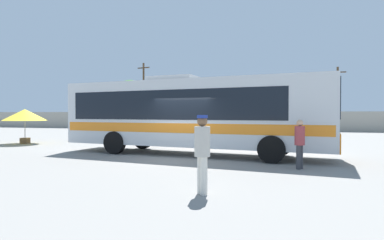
% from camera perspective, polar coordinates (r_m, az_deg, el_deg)
% --- Properties ---
extents(ground_plane, '(300.00, 300.00, 0.00)m').
position_cam_1_polar(ground_plane, '(23.08, 5.62, -3.49)').
color(ground_plane, gray).
extents(perimeter_wall, '(80.00, 0.30, 2.10)m').
position_cam_1_polar(perimeter_wall, '(36.34, 9.35, -0.18)').
color(perimeter_wall, '#9E998C').
rests_on(perimeter_wall, ground_plane).
extents(coach_bus_silver_orange, '(12.38, 4.06, 3.56)m').
position_cam_1_polar(coach_bus_silver_orange, '(14.54, -0.53, 1.33)').
color(coach_bus_silver_orange, silver).
rests_on(coach_bus_silver_orange, ground_plane).
extents(attendant_by_bus_door, '(0.46, 0.46, 1.65)m').
position_cam_1_polar(attendant_by_bus_door, '(11.29, 18.61, -3.59)').
color(attendant_by_bus_door, '#38383D').
rests_on(attendant_by_bus_door, ground_plane).
extents(passenger_waiting_on_apron, '(0.51, 0.51, 1.82)m').
position_cam_1_polar(passenger_waiting_on_apron, '(7.34, 1.84, -5.22)').
color(passenger_waiting_on_apron, silver).
rests_on(passenger_waiting_on_apron, ground_plane).
extents(vendor_umbrella_near_gate_yellow, '(2.57, 2.57, 2.14)m').
position_cam_1_polar(vendor_umbrella_near_gate_yellow, '(22.34, -27.61, 0.76)').
color(vendor_umbrella_near_gate_yellow, gray).
rests_on(vendor_umbrella_near_gate_yellow, ground_plane).
extents(parked_car_leftmost_dark_blue, '(4.35, 2.27, 1.49)m').
position_cam_1_polar(parked_car_leftmost_dark_blue, '(37.97, -14.88, -0.53)').
color(parked_car_leftmost_dark_blue, navy).
rests_on(parked_car_leftmost_dark_blue, ground_plane).
extents(parked_car_second_red, '(4.19, 2.11, 1.42)m').
position_cam_1_polar(parked_car_second_red, '(35.63, -6.75, -0.66)').
color(parked_car_second_red, red).
rests_on(parked_car_second_red, ground_plane).
extents(parked_car_third_maroon, '(4.18, 2.19, 1.47)m').
position_cam_1_polar(parked_car_third_maroon, '(33.72, 2.38, -0.72)').
color(parked_car_third_maroon, maroon).
rests_on(parked_car_third_maroon, ground_plane).
extents(utility_pole_near, '(1.78, 0.51, 8.35)m').
position_cam_1_polar(utility_pole_near, '(41.59, -8.61, 4.54)').
color(utility_pole_near, '#4C3823').
rests_on(utility_pole_near, ground_plane).
extents(utility_pole_far, '(1.80, 0.24, 7.18)m').
position_cam_1_polar(utility_pole_far, '(40.01, 24.47, 3.75)').
color(utility_pole_far, '#4C3823').
rests_on(utility_pole_far, ground_plane).
extents(roadside_tree_left, '(4.05, 4.05, 6.43)m').
position_cam_1_polar(roadside_tree_left, '(44.21, -10.93, 4.76)').
color(roadside_tree_left, brown).
rests_on(roadside_tree_left, ground_plane).
extents(roadside_tree_midleft, '(3.47, 3.47, 4.98)m').
position_cam_1_polar(roadside_tree_midleft, '(41.66, -3.10, 3.36)').
color(roadside_tree_midleft, brown).
rests_on(roadside_tree_midleft, ground_plane).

